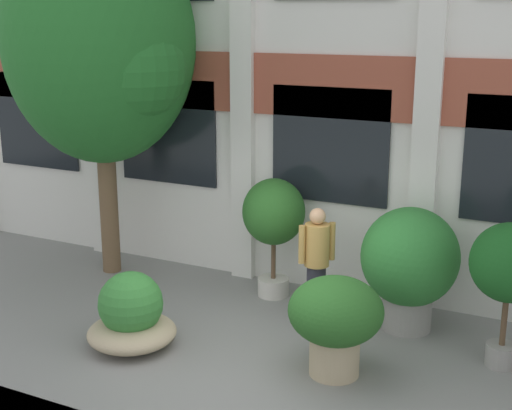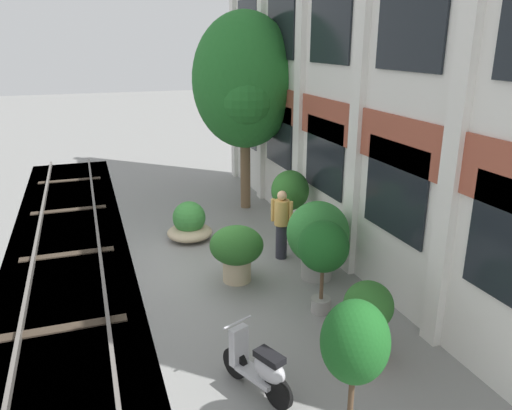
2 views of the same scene
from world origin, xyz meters
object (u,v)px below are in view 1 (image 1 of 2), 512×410
(potted_plant_tall_urn, at_px, (274,217))
(resident_by_doorway, at_px, (317,262))
(potted_plant_wide_bowl, at_px, (131,317))
(potted_plant_glazed_jar, at_px, (410,261))
(potted_plant_low_pan, at_px, (509,267))
(potted_plant_stone_basin, at_px, (336,317))
(broadleaf_tree, at_px, (100,47))

(potted_plant_tall_urn, height_order, resident_by_doorway, potted_plant_tall_urn)
(potted_plant_wide_bowl, distance_m, resident_by_doorway, 2.56)
(potted_plant_glazed_jar, xyz_separation_m, resident_by_doorway, (-1.19, -0.33, -0.09))
(potted_plant_low_pan, distance_m, resident_by_doorway, 2.52)
(potted_plant_stone_basin, distance_m, resident_by_doorway, 1.52)
(potted_plant_tall_urn, distance_m, resident_by_doorway, 1.15)
(potted_plant_low_pan, height_order, potted_plant_glazed_jar, potted_plant_low_pan)
(broadleaf_tree, height_order, potted_plant_wide_bowl, broadleaf_tree)
(potted_plant_wide_bowl, bearing_deg, resident_by_doorway, 44.33)
(potted_plant_wide_bowl, bearing_deg, broadleaf_tree, 132.84)
(broadleaf_tree, distance_m, potted_plant_low_pan, 6.71)
(potted_plant_tall_urn, relative_size, potted_plant_glazed_jar, 1.07)
(potted_plant_low_pan, bearing_deg, potted_plant_tall_urn, 166.89)
(potted_plant_glazed_jar, bearing_deg, potted_plant_stone_basin, -104.44)
(potted_plant_glazed_jar, bearing_deg, potted_plant_low_pan, -22.33)
(potted_plant_stone_basin, relative_size, potted_plant_tall_urn, 0.66)
(broadleaf_tree, height_order, potted_plant_stone_basin, broadleaf_tree)
(potted_plant_low_pan, height_order, potted_plant_tall_urn, potted_plant_tall_urn)
(potted_plant_low_pan, bearing_deg, broadleaf_tree, 174.82)
(potted_plant_low_pan, bearing_deg, potted_plant_glazed_jar, 157.67)
(potted_plant_glazed_jar, bearing_deg, broadleaf_tree, 179.62)
(potted_plant_tall_urn, distance_m, potted_plant_glazed_jar, 2.14)
(potted_plant_low_pan, relative_size, potted_plant_wide_bowl, 1.57)
(potted_plant_low_pan, xyz_separation_m, potted_plant_glazed_jar, (-1.30, 0.53, -0.30))
(potted_plant_tall_urn, height_order, potted_plant_glazed_jar, potted_plant_tall_urn)
(broadleaf_tree, distance_m, potted_plant_glazed_jar, 5.63)
(broadleaf_tree, height_order, potted_plant_tall_urn, broadleaf_tree)
(potted_plant_stone_basin, height_order, potted_plant_tall_urn, potted_plant_tall_urn)
(potted_plant_tall_urn, bearing_deg, resident_by_doorway, -32.43)
(potted_plant_low_pan, xyz_separation_m, resident_by_doorway, (-2.49, 0.21, -0.39))
(potted_plant_stone_basin, bearing_deg, potted_plant_wide_bowl, -169.90)
(potted_plant_low_pan, distance_m, potted_plant_glazed_jar, 1.44)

